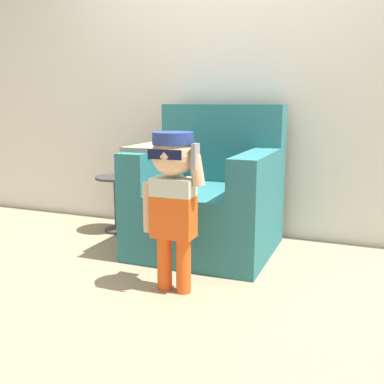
{
  "coord_description": "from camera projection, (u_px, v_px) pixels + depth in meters",
  "views": [
    {
      "loc": [
        1.04,
        -2.87,
        1.04
      ],
      "look_at": [
        0.03,
        -0.35,
        0.5
      ],
      "focal_mm": 42.0,
      "sensor_mm": 36.0,
      "label": 1
    }
  ],
  "objects": [
    {
      "name": "side_table",
      "position": [
        118.0,
        198.0,
        3.64
      ],
      "size": [
        0.35,
        0.35,
        0.46
      ],
      "color": "#333333",
      "rests_on": "ground_plane"
    },
    {
      "name": "ground_plane",
      "position": [
        206.0,
        251.0,
        3.2
      ],
      "size": [
        10.0,
        10.0,
        0.0
      ],
      "primitive_type": "plane",
      "color": "#998466"
    },
    {
      "name": "wall_back",
      "position": [
        233.0,
        68.0,
        3.47
      ],
      "size": [
        10.0,
        0.05,
        2.6
      ],
      "color": "silver",
      "rests_on": "ground_plane"
    },
    {
      "name": "armchair",
      "position": [
        209.0,
        198.0,
        3.19
      ],
      "size": [
        0.94,
        0.9,
        1.03
      ],
      "color": "#286B70",
      "rests_on": "ground_plane"
    },
    {
      "name": "person_child",
      "position": [
        173.0,
        187.0,
        2.41
      ],
      "size": [
        0.36,
        0.27,
        0.89
      ],
      "color": "#E05119",
      "rests_on": "ground_plane"
    }
  ]
}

